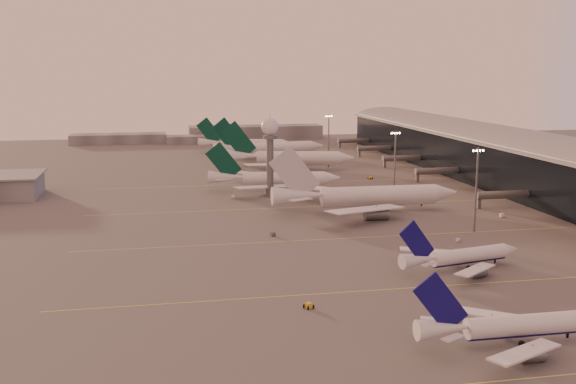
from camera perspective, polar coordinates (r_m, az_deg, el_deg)
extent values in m
plane|color=#4C4A4A|center=(137.31, 4.86, -9.85)|extent=(700.00, 700.00, 0.00)
cube|color=#E1D74F|center=(156.46, 14.56, -7.59)|extent=(180.00, 0.25, 0.02)
cube|color=#E1D74F|center=(196.31, 8.91, -3.69)|extent=(180.00, 0.25, 0.02)
cube|color=#E1D74F|center=(238.01, 5.24, -1.11)|extent=(180.00, 0.25, 0.02)
cube|color=#E1D74F|center=(285.52, 2.44, 0.86)|extent=(180.00, 0.25, 0.02)
cube|color=black|center=(277.14, 20.36, 1.80)|extent=(36.00, 360.00, 18.00)
cylinder|color=slate|center=(276.03, 20.47, 3.65)|extent=(10.08, 360.00, 10.08)
cube|color=slate|center=(276.01, 20.48, 3.69)|extent=(40.00, 362.00, 0.80)
cylinder|color=#57595E|center=(244.39, 17.98, -0.21)|extent=(22.00, 2.80, 2.80)
cube|color=#57595E|center=(240.15, 15.86, -0.84)|extent=(1.20, 1.20, 4.40)
cylinder|color=#57595E|center=(293.85, 12.73, 1.77)|extent=(22.00, 2.80, 2.80)
cube|color=#57595E|center=(290.34, 10.90, 1.28)|extent=(1.20, 1.20, 4.40)
cylinder|color=#57595E|center=(332.32, 9.83, 2.86)|extent=(22.00, 2.80, 2.80)
cube|color=#57595E|center=(329.21, 8.19, 2.43)|extent=(1.20, 1.20, 4.40)
cylinder|color=#57595E|center=(371.55, 7.53, 3.71)|extent=(22.00, 2.80, 2.80)
cube|color=#57595E|center=(368.77, 6.05, 3.33)|extent=(1.20, 1.20, 4.40)
cylinder|color=#57595E|center=(409.42, 5.75, 4.37)|extent=(22.00, 2.80, 2.80)
cube|color=#57595E|center=(406.91, 4.40, 4.02)|extent=(1.20, 1.20, 4.40)
cylinder|color=#57595E|center=(249.81, -1.53, 2.04)|extent=(2.60, 2.60, 22.00)
cylinder|color=#57595E|center=(248.39, -1.54, 4.66)|extent=(5.20, 5.20, 1.20)
sphere|color=silver|center=(248.03, -1.54, 5.56)|extent=(6.40, 6.40, 6.40)
cylinder|color=#57595E|center=(247.74, -1.55, 6.41)|extent=(0.16, 0.16, 2.00)
cylinder|color=#57595E|center=(203.53, 15.64, 0.14)|extent=(0.56, 0.56, 25.00)
cube|color=#57595E|center=(201.81, 15.81, 3.50)|extent=(3.60, 0.25, 0.25)
sphere|color=#FFEABF|center=(201.18, 15.42, 3.38)|extent=(0.56, 0.56, 0.56)
sphere|color=#FFEABF|center=(201.63, 15.68, 3.38)|extent=(0.56, 0.56, 0.56)
sphere|color=#FFEABF|center=(202.08, 15.93, 3.39)|extent=(0.56, 0.56, 0.56)
sphere|color=#FFEABF|center=(202.53, 16.19, 3.39)|extent=(0.56, 0.56, 0.56)
cylinder|color=#57595E|center=(251.45, 9.03, 2.31)|extent=(0.56, 0.56, 25.00)
cube|color=#57595E|center=(250.05, 9.11, 5.03)|extent=(3.60, 0.25, 0.25)
sphere|color=#FFEABF|center=(249.58, 8.78, 4.94)|extent=(0.56, 0.56, 0.56)
sphere|color=#FFEABF|center=(249.92, 9.00, 4.94)|extent=(0.56, 0.56, 0.56)
sphere|color=#FFEABF|center=(250.26, 9.21, 4.94)|extent=(0.56, 0.56, 0.56)
sphere|color=#FFEABF|center=(250.61, 9.43, 4.94)|extent=(0.56, 0.56, 0.56)
cylinder|color=#57595E|center=(336.24, 3.46, 4.45)|extent=(0.56, 0.56, 25.00)
cube|color=#57595E|center=(335.20, 3.48, 6.49)|extent=(3.60, 0.25, 0.25)
sphere|color=#FFEABF|center=(334.85, 3.23, 6.42)|extent=(0.56, 0.56, 0.56)
sphere|color=#FFEABF|center=(335.10, 3.40, 6.42)|extent=(0.56, 0.56, 0.56)
sphere|color=#FFEABF|center=(335.35, 3.56, 6.42)|extent=(0.56, 0.56, 0.56)
sphere|color=#FFEABF|center=(335.60, 3.73, 6.42)|extent=(0.56, 0.56, 0.56)
cube|color=slate|center=(446.61, -14.14, 4.41)|extent=(60.00, 18.00, 6.00)
cube|color=slate|center=(460.49, -2.80, 5.08)|extent=(90.00, 20.00, 9.00)
cube|color=slate|center=(436.82, -7.63, 4.44)|extent=(40.00, 15.00, 5.00)
cylinder|color=silver|center=(126.56, 19.45, -10.77)|extent=(21.85, 3.82, 3.72)
cylinder|color=#0E0A5C|center=(126.85, 19.42, -11.12)|extent=(21.41, 2.77, 2.68)
cone|color=silver|center=(119.63, 12.90, -11.44)|extent=(9.17, 3.76, 3.72)
cube|color=silver|center=(116.94, 19.39, -12.90)|extent=(15.68, 10.59, 1.17)
cylinder|color=slate|center=(120.58, 19.94, -13.08)|extent=(4.24, 2.44, 2.42)
cube|color=slate|center=(120.18, 19.97, -12.62)|extent=(0.29, 0.25, 1.49)
cube|color=silver|center=(131.84, 15.37, -9.98)|extent=(15.64, 10.70, 1.17)
cylinder|color=slate|center=(131.80, 16.81, -10.85)|extent=(4.24, 2.44, 2.42)
cube|color=slate|center=(131.43, 16.83, -10.42)|extent=(0.29, 0.25, 1.49)
cube|color=#0E0A5C|center=(117.83, 12.78, -9.38)|extent=(10.20, 0.39, 11.08)
cube|color=silver|center=(116.05, 13.76, -12.13)|extent=(4.50, 3.26, 0.24)
cube|color=silver|center=(123.21, 12.12, -10.70)|extent=(4.49, 3.29, 0.24)
cylinder|color=black|center=(131.67, 22.57, -11.33)|extent=(0.49, 0.49, 0.98)
cylinder|color=black|center=(128.34, 18.20, -11.59)|extent=(1.08, 0.49, 1.08)
cylinder|color=black|center=(124.90, 19.17, -12.27)|extent=(1.08, 0.49, 1.08)
cylinder|color=silver|center=(168.10, 15.09, -5.33)|extent=(20.97, 7.78, 3.52)
cylinder|color=#0E0A5C|center=(168.32, 15.08, -5.59)|extent=(20.36, 6.73, 2.54)
cone|color=silver|center=(175.83, 18.27, -4.81)|extent=(4.65, 4.28, 3.52)
cone|color=silver|center=(159.55, 10.92, -5.84)|extent=(9.22, 5.26, 3.52)
cube|color=silver|center=(158.73, 15.56, -6.53)|extent=(13.68, 12.29, 1.11)
cylinder|color=slate|center=(162.24, 15.78, -6.76)|extent=(4.40, 3.08, 2.29)
cube|color=slate|center=(161.95, 15.80, -6.42)|extent=(0.32, 0.28, 1.41)
cube|color=silver|center=(171.97, 11.96, -5.05)|extent=(15.34, 7.43, 1.11)
cylinder|color=slate|center=(172.24, 13.02, -5.63)|extent=(4.40, 3.08, 2.29)
cube|color=slate|center=(171.97, 13.03, -5.31)|extent=(0.32, 0.28, 1.41)
cube|color=#0E0A5C|center=(158.16, 10.85, -4.35)|extent=(9.52, 2.34, 10.50)
cube|color=silver|center=(156.39, 11.76, -6.17)|extent=(4.08, 3.65, 0.23)
cube|color=silver|center=(162.73, 10.14, -5.46)|extent=(4.25, 2.42, 0.23)
cylinder|color=black|center=(173.60, 17.11, -5.76)|extent=(0.46, 0.46, 0.93)
cylinder|color=black|center=(169.29, 14.18, -6.01)|extent=(1.09, 0.67, 1.02)
cylinder|color=black|center=(166.22, 15.03, -6.36)|extent=(1.09, 0.67, 1.02)
cylinder|color=silver|center=(227.98, 7.72, -0.58)|extent=(39.73, 6.91, 6.19)
cylinder|color=silver|center=(228.25, 7.72, -0.92)|extent=(38.90, 5.16, 4.46)
cone|color=silver|center=(236.18, 13.20, -0.38)|extent=(7.78, 6.33, 6.19)
cone|color=silver|center=(220.98, 0.76, -0.63)|extent=(16.72, 6.49, 6.19)
cube|color=silver|center=(209.97, 6.56, -1.81)|extent=(28.33, 18.77, 1.84)
cylinder|color=slate|center=(215.52, 7.48, -2.19)|extent=(7.74, 4.16, 4.02)
cube|color=slate|center=(215.22, 7.49, -1.82)|extent=(0.30, 0.26, 2.48)
cube|color=silver|center=(241.09, 4.34, -0.18)|extent=(28.06, 19.57, 1.84)
cylinder|color=slate|center=(239.10, 5.68, -0.90)|extent=(7.74, 4.16, 4.02)
cube|color=slate|center=(238.83, 5.68, -0.56)|extent=(0.30, 0.26, 2.48)
cube|color=#B7BABF|center=(219.54, 0.56, 1.23)|extent=(17.16, 0.66, 18.37)
cube|color=silver|center=(213.50, 1.06, -0.98)|extent=(8.17, 5.84, 0.25)
cube|color=silver|center=(228.29, 0.32, -0.23)|extent=(8.14, 6.05, 0.25)
cylinder|color=black|center=(233.69, 11.22, -1.37)|extent=(0.50, 0.50, 1.00)
cylinder|color=black|center=(229.83, 6.78, -1.42)|extent=(1.11, 0.52, 1.10)
cylinder|color=black|center=(225.72, 7.10, -1.65)|extent=(1.11, 0.52, 1.10)
cylinder|color=silver|center=(265.56, -0.37, 0.94)|extent=(32.66, 9.74, 5.20)
cylinder|color=silver|center=(265.75, -0.37, 0.69)|extent=(31.81, 8.20, 3.74)
cone|color=silver|center=(267.08, 3.76, 0.98)|extent=(6.92, 6.04, 5.20)
cone|color=silver|center=(265.45, -5.31, 1.04)|extent=(14.13, 7.07, 5.20)
cube|color=silver|center=(252.13, -2.03, 0.21)|extent=(23.87, 13.04, 1.54)
cylinder|color=slate|center=(255.75, -1.16, -0.12)|extent=(6.66, 4.23, 3.38)
cube|color=slate|center=(255.53, -1.16, 0.15)|extent=(0.30, 0.26, 2.08)
cube|color=silver|center=(278.86, -2.12, 1.20)|extent=(22.10, 18.20, 1.54)
cylinder|color=slate|center=(276.13, -1.29, 0.67)|extent=(6.66, 4.23, 3.38)
cube|color=slate|center=(275.93, -1.29, 0.92)|extent=(0.30, 0.26, 2.08)
cube|color=#063629|center=(264.54, -5.48, 2.36)|extent=(14.21, 2.35, 15.39)
cube|color=silver|center=(259.29, -5.42, 0.84)|extent=(6.66, 4.14, 0.22)
cube|color=silver|center=(271.60, -5.30, 1.28)|extent=(6.48, 5.44, 0.22)
cylinder|color=black|center=(266.92, 2.26, 0.28)|extent=(0.45, 0.45, 0.90)
cylinder|color=black|center=(267.94, -0.94, 0.34)|extent=(1.04, 0.58, 0.99)
cylinder|color=black|center=(264.06, -0.91, 0.19)|extent=(1.04, 0.58, 0.99)
cylinder|color=silver|center=(320.00, 0.82, 2.70)|extent=(38.90, 15.57, 6.22)
cylinder|color=silver|center=(320.19, 0.82, 2.45)|extent=(37.73, 13.69, 4.48)
cone|color=silver|center=(319.85, 4.95, 2.66)|extent=(8.77, 7.87, 6.22)
cone|color=silver|center=(322.22, -4.05, 2.87)|extent=(17.21, 10.03, 6.22)
cube|color=silver|center=(304.68, -1.10, 2.10)|extent=(28.74, 12.92, 1.84)
cylinder|color=slate|center=(308.52, -0.17, 1.73)|extent=(8.23, 5.76, 4.04)
cube|color=slate|center=(308.30, -0.17, 2.00)|extent=(0.38, 0.34, 2.49)
cube|color=silver|center=(336.72, -0.68, 2.90)|extent=(25.07, 23.65, 1.84)
cylinder|color=slate|center=(332.99, 0.09, 2.37)|extent=(8.23, 5.76, 4.04)
cube|color=slate|center=(332.78, 0.09, 2.62)|extent=(0.38, 0.34, 2.49)
cube|color=#063629|center=(321.43, -4.21, 4.18)|extent=(16.67, 4.60, 18.41)
cube|color=silver|center=(314.89, -4.27, 2.72)|extent=(7.88, 4.25, 0.27)
cube|color=silver|center=(329.57, -3.94, 3.07)|extent=(7.50, 6.96, 0.27)
cylinder|color=black|center=(320.26, 3.44, 1.99)|extent=(0.54, 0.54, 1.07)
cylinder|color=black|center=(323.01, 0.29, 2.09)|extent=(1.28, 0.81, 1.18)
cylinder|color=black|center=(318.35, 0.24, 1.97)|extent=(1.28, 0.81, 1.18)
cylinder|color=silver|center=(361.34, -0.88, 3.58)|extent=(38.18, 11.51, 6.08)
cylinder|color=silver|center=(361.51, -0.88, 3.36)|extent=(37.19, 9.72, 4.38)
cone|color=silver|center=(369.06, 2.44, 3.71)|extent=(8.10, 7.08, 6.08)
cone|color=silver|center=(353.71, -5.00, 3.51)|extent=(16.53, 8.32, 6.08)
cube|color=silver|center=(343.65, -1.51, 3.04)|extent=(25.80, 21.34, 1.80)
cylinder|color=slate|center=(348.93, -0.98, 2.74)|extent=(7.79, 4.97, 3.95)
cube|color=slate|center=(348.74, -0.98, 2.98)|extent=(0.35, 0.31, 2.43)
cube|color=silver|center=(373.71, -3.01, 3.63)|extent=(27.91, 15.16, 1.80)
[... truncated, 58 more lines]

